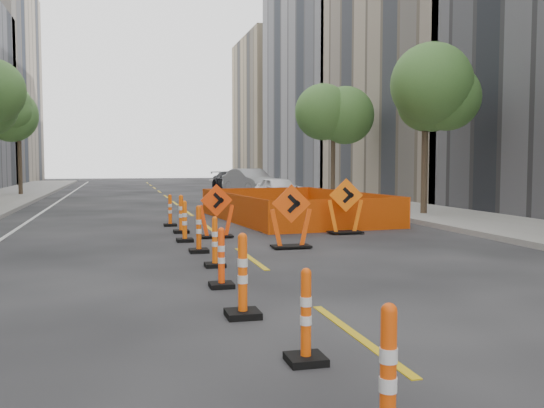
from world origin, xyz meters
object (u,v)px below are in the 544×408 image
object	(u,v)px
channelizer_1	(306,316)
parked_car_near	(279,190)
parked_car_far	(233,181)
channelizer_5	(199,229)
channelizer_3	(221,258)
chevron_sign_right	(345,206)
chevron_sign_center	(291,216)
channelizer_0	(388,377)
channelizer_7	(181,214)
channelizer_4	(215,242)
channelizer_2	(243,275)
channelizer_6	(185,221)
parked_car_mid	(250,181)
chevron_sign_left	(216,211)
channelizer_8	(170,210)

from	to	relation	value
channelizer_1	parked_car_near	distance (m)	23.81
channelizer_1	parked_car_far	xyz separation A→B (m)	(6.24, 37.51, 0.20)
channelizer_1	channelizer_5	distance (m)	7.88
channelizer_3	chevron_sign_right	size ratio (longest dim) A/B	0.62
chevron_sign_center	channelizer_3	bearing A→B (deg)	-111.36
channelizer_0	channelizer_7	world-z (taller)	channelizer_7
channelizer_7	parked_car_near	size ratio (longest dim) A/B	0.28
channelizer_0	channelizer_4	bearing A→B (deg)	90.16
channelizer_4	parked_car_near	xyz separation A→B (m)	(5.87, 17.18, 0.17)
channelizer_3	channelizer_2	bearing A→B (deg)	-91.19
channelizer_6	chevron_sign_right	size ratio (longest dim) A/B	0.67
channelizer_2	parked_car_mid	world-z (taller)	parked_car_mid
chevron_sign_left	chevron_sign_center	size ratio (longest dim) A/B	0.95
channelizer_7	channelizer_1	bearing A→B (deg)	-89.52
channelizer_1	parked_car_near	xyz separation A→B (m)	(5.84, 23.08, 0.18)
channelizer_2	chevron_sign_left	xyz separation A→B (m)	(0.99, 8.49, 0.17)
channelizer_2	parked_car_far	xyz separation A→B (m)	(6.50, 35.54, 0.13)
channelizer_5	channelizer_8	bearing A→B (deg)	91.60
channelizer_6	chevron_sign_left	world-z (taller)	chevron_sign_left
channelizer_4	parked_car_far	bearing A→B (deg)	78.79
channelizer_2	parked_car_near	distance (m)	21.98
channelizer_1	channelizer_2	world-z (taller)	channelizer_2
channelizer_4	channelizer_5	xyz separation A→B (m)	(-0.07, 1.97, 0.04)
channelizer_3	channelizer_1	bearing A→B (deg)	-86.75
parked_car_near	channelizer_3	bearing A→B (deg)	-112.17
channelizer_3	channelizer_4	size ratio (longest dim) A/B	0.99
channelizer_0	channelizer_2	world-z (taller)	channelizer_2
channelizer_2	channelizer_6	xyz separation A→B (m)	(0.06, 7.88, -0.03)
channelizer_5	channelizer_3	bearing A→B (deg)	-91.92
channelizer_7	chevron_sign_right	xyz separation A→B (m)	(4.56, -1.38, 0.24)
channelizer_5	parked_car_far	xyz separation A→B (m)	(6.33, 29.63, 0.15)
channelizer_7	parked_car_near	distance (m)	12.74
channelizer_0	parked_car_far	bearing A→B (deg)	81.01
channelizer_3	chevron_sign_left	distance (m)	6.60
chevron_sign_left	parked_car_near	bearing A→B (deg)	64.45
parked_car_mid	channelizer_1	bearing A→B (deg)	-116.02
chevron_sign_right	parked_car_far	size ratio (longest dim) A/B	0.33
channelizer_4	chevron_sign_right	xyz separation A→B (m)	(4.49, 4.53, 0.30)
chevron_sign_left	chevron_sign_center	xyz separation A→B (m)	(1.42, -2.44, 0.04)
channelizer_3	chevron_sign_right	world-z (taller)	chevron_sign_right
parked_car_mid	chevron_sign_left	bearing A→B (deg)	-119.40
channelizer_3	channelizer_8	world-z (taller)	channelizer_8
channelizer_6	channelizer_7	world-z (taller)	channelizer_7
chevron_sign_center	channelizer_7	bearing A→B (deg)	129.32
channelizer_2	channelizer_5	size ratio (longest dim) A/B	1.05
channelizer_6	parked_car_mid	world-z (taller)	parked_car_mid
channelizer_0	channelizer_3	size ratio (longest dim) A/B	1.08
channelizer_2	channelizer_8	bearing A→B (deg)	89.96
chevron_sign_center	chevron_sign_left	bearing A→B (deg)	128.91
chevron_sign_center	parked_car_near	size ratio (longest dim) A/B	0.39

